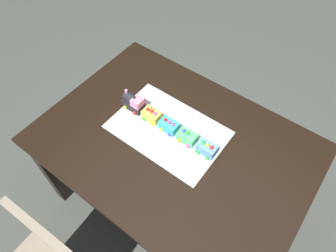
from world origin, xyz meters
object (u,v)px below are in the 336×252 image
dining_table (174,153)px  birthday_candle (152,108)px  cake_car_flatbed_lemon (152,115)px  cake_car_caboose_sky_blue (207,148)px  cake_car_gondola_mint_green (187,137)px  cake_locomotive (133,102)px  cake_car_tanker_turquoise (169,126)px

dining_table → birthday_candle: size_ratio=28.42×
cake_car_flatbed_lemon → cake_car_caboose_sky_blue: bearing=0.0°
dining_table → birthday_candle: bearing=164.8°
cake_car_gondola_mint_green → cake_car_caboose_sky_blue: 0.12m
cake_car_caboose_sky_blue → birthday_candle: bearing=180.0°
dining_table → cake_car_caboose_sky_blue: bearing=17.2°
dining_table → cake_locomotive: 0.36m
cake_locomotive → cake_car_gondola_mint_green: size_ratio=1.40×
cake_car_flatbed_lemon → cake_car_gondola_mint_green: (0.24, 0.00, -0.00)m
dining_table → cake_car_tanker_turquoise: cake_car_tanker_turquoise is taller
cake_locomotive → cake_car_flatbed_lemon: (0.13, 0.00, -0.02)m
cake_car_tanker_turquoise → cake_car_gondola_mint_green: same height
cake_locomotive → birthday_candle: size_ratio=2.84×
cake_car_tanker_turquoise → cake_locomotive: bearing=-180.0°
cake_car_flatbed_lemon → cake_car_caboose_sky_blue: same height
cake_locomotive → birthday_candle: (0.13, 0.00, 0.05)m
cake_locomotive → cake_car_caboose_sky_blue: size_ratio=1.40×
cake_locomotive → cake_car_flatbed_lemon: bearing=0.0°
cake_car_caboose_sky_blue → dining_table: bearing=-162.8°
cake_locomotive → cake_car_flatbed_lemon: size_ratio=1.40×
cake_car_tanker_turquoise → cake_car_caboose_sky_blue: (0.24, 0.00, 0.00)m
cake_car_flatbed_lemon → birthday_candle: 0.07m
cake_car_gondola_mint_green → birthday_candle: (-0.23, -0.00, 0.07)m
cake_car_flatbed_lemon → cake_car_caboose_sky_blue: (0.35, 0.00, 0.00)m
dining_table → cake_locomotive: size_ratio=10.00×
cake_car_caboose_sky_blue → birthday_candle: size_ratio=2.03×
dining_table → cake_car_tanker_turquoise: 0.17m
cake_car_gondola_mint_green → cake_locomotive: bearing=-180.0°
cake_car_gondola_mint_green → cake_car_caboose_sky_blue: bearing=-0.0°
cake_locomotive → birthday_candle: bearing=0.0°
cake_locomotive → cake_car_tanker_turquoise: bearing=0.0°
cake_locomotive → cake_car_caboose_sky_blue: 0.48m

